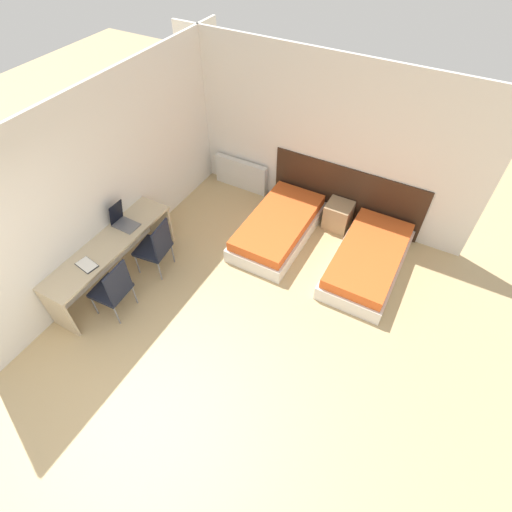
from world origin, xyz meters
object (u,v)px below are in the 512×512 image
bed_near_door (368,260)px  laptop (123,221)px  nightstand (338,215)px  chair_near_laptop (156,246)px  chair_near_notebook (113,288)px  bed_near_window (278,227)px

bed_near_door → laptop: (-3.31, -1.57, 0.61)m
nightstand → chair_near_laptop: chair_near_laptop is taller
chair_near_laptop → chair_near_notebook: 0.90m
bed_near_window → chair_near_notebook: size_ratio=2.02×
bed_near_door → chair_near_notebook: size_ratio=2.02×
bed_near_window → laptop: 2.45m
bed_near_window → chair_near_laptop: (-1.27, -1.53, 0.30)m
chair_near_laptop → laptop: size_ratio=2.53×
nightstand → chair_near_notebook: 3.77m
nightstand → chair_near_notebook: chair_near_notebook is taller
bed_near_window → bed_near_door: 1.53m
chair_near_notebook → chair_near_laptop: bearing=86.7°
chair_near_laptop → laptop: (-0.51, -0.04, 0.31)m
bed_near_window → laptop: laptop is taller
chair_near_laptop → bed_near_door: bearing=21.1°
bed_near_door → laptop: bearing=-154.6°
bed_near_door → laptop: size_ratio=5.11×
chair_near_notebook → laptop: bearing=117.1°
nightstand → chair_near_notebook: bearing=-122.7°
chair_near_laptop → laptop: laptop is taller
bed_near_window → nightstand: bearing=43.6°
nightstand → laptop: size_ratio=1.24×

